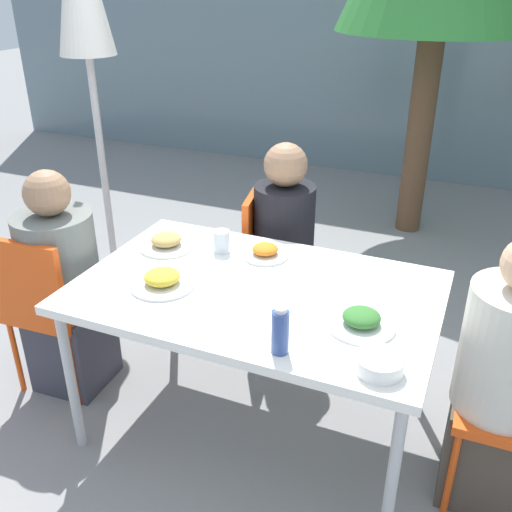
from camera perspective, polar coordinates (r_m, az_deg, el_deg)
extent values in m
plane|color=gray|center=(2.86, 0.00, -16.52)|extent=(24.00, 24.00, 0.00)
cube|color=slate|center=(6.09, 16.41, 21.38)|extent=(10.00, 0.20, 3.00)
cube|color=white|center=(2.42, 0.00, -3.61)|extent=(1.51, 0.96, 0.04)
cylinder|color=#B7B7B7|center=(2.66, -18.02, -11.79)|extent=(0.04, 0.04, 0.72)
cylinder|color=#B7B7B7|center=(2.19, 13.45, -21.05)|extent=(0.04, 0.04, 0.72)
cylinder|color=#B7B7B7|center=(3.21, -8.54, -3.48)|extent=(0.04, 0.04, 0.72)
cylinder|color=#B7B7B7|center=(2.84, 16.70, -8.91)|extent=(0.04, 0.04, 0.72)
cube|color=#E54C14|center=(3.04, -19.13, -4.82)|extent=(0.42, 0.42, 0.04)
cube|color=#E54C14|center=(2.82, -22.03, -2.58)|extent=(0.40, 0.06, 0.42)
cylinder|color=#E54C14|center=(3.37, -19.10, -6.21)|extent=(0.03, 0.03, 0.42)
cylinder|color=#E54C14|center=(3.19, -14.23, -7.52)|extent=(0.03, 0.03, 0.42)
cylinder|color=#E54C14|center=(3.17, -22.83, -9.24)|extent=(0.03, 0.03, 0.42)
cylinder|color=#E54C14|center=(2.97, -17.82, -10.87)|extent=(0.03, 0.03, 0.42)
cube|color=#383842|center=(3.13, -17.82, -8.31)|extent=(0.35, 0.35, 0.46)
cylinder|color=slate|center=(2.89, -19.11, -0.55)|extent=(0.37, 0.37, 0.49)
sphere|color=#9E7556|center=(2.76, -20.19, 5.93)|extent=(0.21, 0.21, 0.21)
cube|color=#E54C14|center=(2.47, 24.09, -13.94)|extent=(0.41, 0.41, 0.04)
cylinder|color=#E54C14|center=(2.48, 18.93, -19.87)|extent=(0.03, 0.03, 0.42)
cylinder|color=#E54C14|center=(2.74, 19.56, -14.89)|extent=(0.03, 0.03, 0.42)
cube|color=#473D33|center=(2.60, 22.07, -17.35)|extent=(0.33, 0.33, 0.46)
cylinder|color=beige|center=(2.31, 24.11, -8.58)|extent=(0.36, 0.36, 0.50)
cube|color=#E54C14|center=(3.25, 2.86, -1.19)|extent=(0.47, 0.47, 0.04)
cube|color=#E54C14|center=(3.18, -0.29, 2.79)|extent=(0.11, 0.40, 0.42)
cylinder|color=#E54C14|center=(3.49, 5.99, -3.53)|extent=(0.03, 0.03, 0.42)
cylinder|color=#E54C14|center=(3.20, 5.31, -6.54)|extent=(0.03, 0.03, 0.42)
cylinder|color=#E54C14|center=(3.53, 0.49, -2.99)|extent=(0.03, 0.03, 0.42)
cylinder|color=#E54C14|center=(3.24, -0.69, -5.90)|extent=(0.03, 0.03, 0.42)
cube|color=#383842|center=(3.31, 2.64, -4.83)|extent=(0.35, 0.35, 0.46)
cylinder|color=black|center=(3.09, 2.83, 2.74)|extent=(0.33, 0.33, 0.49)
sphere|color=#9E7556|center=(2.96, 2.98, 9.10)|extent=(0.23, 0.23, 0.23)
cylinder|color=#333333|center=(4.01, -13.65, -2.98)|extent=(0.36, 0.36, 0.05)
cylinder|color=#BCBCBC|center=(3.60, -15.67, 13.36)|extent=(0.04, 0.04, 2.38)
cylinder|color=white|center=(2.78, -8.92, 0.98)|extent=(0.26, 0.26, 0.01)
ellipsoid|color=tan|center=(2.77, -8.97, 1.65)|extent=(0.15, 0.15, 0.06)
cylinder|color=white|center=(2.45, -9.32, -2.83)|extent=(0.27, 0.27, 0.01)
ellipsoid|color=gold|center=(2.43, -9.38, -2.06)|extent=(0.15, 0.15, 0.06)
cylinder|color=white|center=(2.66, 0.92, 0.10)|extent=(0.22, 0.22, 0.01)
ellipsoid|color=orange|center=(2.65, 0.92, 0.70)|extent=(0.12, 0.12, 0.05)
cylinder|color=white|center=(2.19, 10.43, -6.81)|extent=(0.26, 0.26, 0.01)
ellipsoid|color=#33702D|center=(2.17, 10.51, -6.02)|extent=(0.14, 0.14, 0.06)
cylinder|color=#334C8E|center=(1.98, 2.43, -7.62)|extent=(0.06, 0.06, 0.16)
cylinder|color=white|center=(1.93, 2.48, -5.40)|extent=(0.04, 0.04, 0.02)
cylinder|color=silver|center=(2.69, -3.47, 1.48)|extent=(0.08, 0.08, 0.11)
cylinder|color=white|center=(1.97, 12.24, -10.52)|extent=(0.16, 0.16, 0.06)
cylinder|color=brown|center=(4.77, 15.98, 11.38)|extent=(0.20, 0.20, 1.56)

